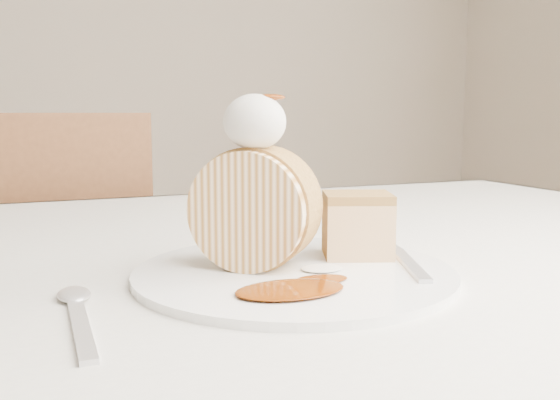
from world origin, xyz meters
name	(u,v)px	position (x,y,z in m)	size (l,w,h in m)	color
table	(257,317)	(0.00, 0.20, 0.66)	(1.40, 0.90, 0.75)	silver
chair_far	(35,308)	(-0.24, 0.83, 0.51)	(0.45, 0.45, 0.90)	brown
plate	(294,273)	(-0.02, 0.04, 0.75)	(0.29, 0.29, 0.01)	white
roulade_slice	(255,209)	(-0.05, 0.07, 0.81)	(0.11, 0.11, 0.06)	beige
cake_chunk	(357,229)	(0.06, 0.07, 0.78)	(0.06, 0.06, 0.05)	#AA7C40
whipped_cream	(255,122)	(-0.05, 0.06, 0.89)	(0.06, 0.06, 0.05)	white
caramel_drizzle	(270,90)	(-0.04, 0.06, 0.92)	(0.03, 0.02, 0.01)	#6A2704
caramel_pool	(290,289)	(-0.05, -0.02, 0.76)	(0.09, 0.06, 0.00)	#6A2704
fork	(409,264)	(0.08, 0.01, 0.76)	(0.02, 0.17, 0.00)	silver
spoon	(82,329)	(-0.21, -0.03, 0.75)	(0.02, 0.15, 0.00)	silver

